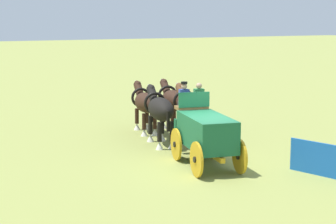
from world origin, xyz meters
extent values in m
plane|color=olive|center=(0.00, 0.00, 0.00)|extent=(220.00, 220.00, 0.00)
cube|color=#195B38|center=(0.00, 0.00, 1.23)|extent=(3.06, 1.85, 1.10)
cube|color=brown|center=(1.64, -0.34, 1.82)|extent=(0.78, 1.26, 0.12)
cube|color=#195B38|center=(2.03, -0.42, 1.03)|extent=(0.44, 1.07, 0.60)
cube|color=#195B38|center=(1.35, -0.28, 2.15)|extent=(0.29, 1.16, 0.55)
cube|color=gold|center=(0.00, 0.00, 0.58)|extent=(3.11, 0.79, 0.16)
cylinder|color=gold|center=(1.27, 0.51, 0.58)|extent=(1.16, 0.31, 1.17)
cylinder|color=black|center=(1.27, 0.51, 0.58)|extent=(0.23, 0.22, 0.20)
cylinder|color=gold|center=(0.97, -0.97, 0.58)|extent=(1.16, 0.31, 1.17)
cylinder|color=black|center=(0.97, -0.97, 0.58)|extent=(0.23, 0.22, 0.20)
cylinder|color=gold|center=(-0.97, 0.97, 0.58)|extent=(1.16, 0.31, 1.17)
cylinder|color=black|center=(-0.97, 0.97, 0.58)|extent=(0.23, 0.22, 0.20)
cylinder|color=gold|center=(-1.27, -0.51, 0.58)|extent=(1.16, 0.31, 1.17)
cylinder|color=black|center=(-1.27, -0.51, 0.58)|extent=(0.23, 0.22, 0.20)
cylinder|color=brown|center=(2.67, -0.55, 0.63)|extent=(2.57, 0.62, 0.10)
cube|color=#2D2D33|center=(1.82, -0.08, 1.96)|extent=(0.46, 0.39, 0.16)
cube|color=#334C99|center=(1.70, -0.06, 2.23)|extent=(0.31, 0.40, 0.55)
sphere|color=tan|center=(1.70, -0.06, 2.62)|extent=(0.22, 0.22, 0.22)
cylinder|color=black|center=(1.70, -0.06, 2.75)|extent=(0.24, 0.24, 0.08)
cube|color=#2D2D33|center=(1.70, -0.64, 1.96)|extent=(0.46, 0.39, 0.16)
cube|color=#338C4C|center=(1.58, -0.62, 2.23)|extent=(0.31, 0.40, 0.55)
sphere|color=tan|center=(1.58, -0.62, 2.62)|extent=(0.22, 0.22, 0.22)
ellipsoid|color=black|center=(3.68, -0.09, 1.48)|extent=(2.23, 1.32, 0.92)
cylinder|color=black|center=(4.45, 0.01, 0.71)|extent=(0.18, 0.18, 0.76)
cone|color=silver|center=(4.45, 0.01, 0.16)|extent=(0.30, 0.30, 0.33)
cylinder|color=black|center=(4.35, -0.48, 0.71)|extent=(0.18, 0.18, 0.76)
cone|color=silver|center=(4.35, -0.48, 0.16)|extent=(0.30, 0.30, 0.33)
cylinder|color=black|center=(3.02, 0.30, 0.71)|extent=(0.18, 0.18, 0.76)
cone|color=silver|center=(3.02, 0.30, 0.16)|extent=(0.30, 0.30, 0.33)
cylinder|color=black|center=(2.92, -0.19, 0.71)|extent=(0.18, 0.18, 0.76)
cone|color=silver|center=(2.92, -0.19, 0.16)|extent=(0.30, 0.30, 0.33)
cylinder|color=black|center=(4.96, -0.35, 1.88)|extent=(1.00, 0.54, 0.81)
ellipsoid|color=black|center=(5.32, -0.43, 2.14)|extent=(0.64, 0.38, 0.32)
cube|color=silver|center=(5.60, -0.48, 2.14)|extent=(0.08, 0.11, 0.24)
torus|color=black|center=(4.60, -0.28, 1.58)|extent=(0.31, 0.95, 0.95)
cylinder|color=black|center=(2.61, 0.13, 1.18)|extent=(0.14, 0.14, 0.80)
ellipsoid|color=brown|center=(3.42, -1.36, 1.49)|extent=(2.26, 1.39, 0.98)
cylinder|color=brown|center=(4.20, -1.25, 0.70)|extent=(0.18, 0.18, 0.75)
cone|color=silver|center=(4.20, -1.25, 0.16)|extent=(0.30, 0.30, 0.32)
cylinder|color=brown|center=(4.09, -1.78, 0.70)|extent=(0.18, 0.18, 0.75)
cone|color=silver|center=(4.09, -1.78, 0.16)|extent=(0.30, 0.30, 0.32)
cylinder|color=brown|center=(2.75, -0.95, 0.70)|extent=(0.18, 0.18, 0.75)
cone|color=silver|center=(2.75, -0.95, 0.16)|extent=(0.30, 0.30, 0.32)
cylinder|color=brown|center=(2.64, -1.48, 0.70)|extent=(0.18, 0.18, 0.75)
cone|color=silver|center=(2.64, -1.48, 0.16)|extent=(0.30, 0.30, 0.32)
cylinder|color=brown|center=(4.71, -1.63, 1.90)|extent=(1.00, 0.54, 0.81)
ellipsoid|color=brown|center=(5.07, -1.70, 2.16)|extent=(0.64, 0.38, 0.32)
cube|color=silver|center=(5.35, -1.76, 2.16)|extent=(0.08, 0.11, 0.24)
torus|color=black|center=(4.35, -1.56, 1.59)|extent=(0.32, 1.01, 1.01)
cylinder|color=black|center=(2.34, -1.14, 1.19)|extent=(0.14, 0.14, 0.80)
ellipsoid|color=#331E14|center=(6.23, -0.61, 1.37)|extent=(2.15, 1.26, 0.88)
cylinder|color=#331E14|center=(6.97, -0.52, 0.65)|extent=(0.18, 0.18, 0.70)
cone|color=silver|center=(6.97, -0.52, 0.15)|extent=(0.30, 0.30, 0.30)
cylinder|color=#331E14|center=(6.87, -0.99, 0.65)|extent=(0.18, 0.18, 0.70)
cone|color=silver|center=(6.87, -0.99, 0.15)|extent=(0.30, 0.30, 0.30)
cylinder|color=#331E14|center=(5.59, -0.24, 0.65)|extent=(0.18, 0.18, 0.70)
cone|color=silver|center=(5.59, -0.24, 0.15)|extent=(0.30, 0.30, 0.30)
cylinder|color=#331E14|center=(5.49, -0.71, 0.65)|extent=(0.18, 0.18, 0.70)
cone|color=silver|center=(5.49, -0.71, 0.15)|extent=(0.30, 0.30, 0.30)
cylinder|color=#331E14|center=(7.48, -0.87, 1.76)|extent=(1.00, 0.54, 0.81)
ellipsoid|color=#331E14|center=(7.84, -0.94, 2.02)|extent=(0.64, 0.38, 0.32)
cube|color=silver|center=(8.11, -1.00, 2.02)|extent=(0.08, 0.11, 0.24)
torus|color=black|center=(7.12, -0.79, 1.47)|extent=(0.30, 0.91, 0.91)
cylinder|color=black|center=(5.19, -0.40, 1.07)|extent=(0.14, 0.14, 0.80)
ellipsoid|color=#331E14|center=(5.97, -1.89, 1.41)|extent=(2.22, 1.32, 0.92)
cylinder|color=#331E14|center=(6.73, -1.78, 0.66)|extent=(0.18, 0.18, 0.71)
cone|color=silver|center=(6.73, -1.78, 0.15)|extent=(0.30, 0.30, 0.31)
cylinder|color=#331E14|center=(6.63, -2.28, 0.66)|extent=(0.18, 0.18, 0.71)
cone|color=silver|center=(6.63, -2.28, 0.15)|extent=(0.30, 0.30, 0.31)
cylinder|color=#331E14|center=(5.31, -1.49, 0.66)|extent=(0.18, 0.18, 0.71)
cone|color=silver|center=(5.31, -1.49, 0.15)|extent=(0.30, 0.30, 0.31)
cylinder|color=#331E14|center=(5.21, -1.99, 0.66)|extent=(0.18, 0.18, 0.71)
cone|color=silver|center=(5.21, -1.99, 0.15)|extent=(0.30, 0.30, 0.31)
cylinder|color=#331E14|center=(7.25, -2.15, 1.81)|extent=(1.00, 0.54, 0.81)
ellipsoid|color=#331E14|center=(7.61, -2.22, 2.07)|extent=(0.64, 0.38, 0.32)
cube|color=silver|center=(7.88, -2.28, 2.07)|extent=(0.08, 0.11, 0.24)
torus|color=black|center=(6.88, -2.07, 1.51)|extent=(0.31, 0.96, 0.95)
cylinder|color=black|center=(4.90, -1.67, 1.11)|extent=(0.14, 0.14, 0.80)
cube|color=#1959B2|center=(-3.15, -2.84, 0.55)|extent=(3.08, 1.00, 1.10)
camera|label=1|loc=(-16.07, 9.87, 5.10)|focal=59.72mm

